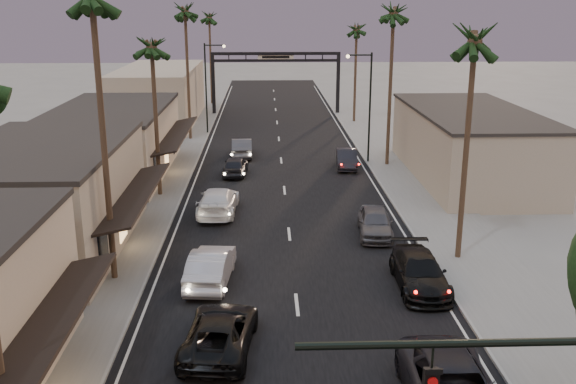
{
  "coord_description": "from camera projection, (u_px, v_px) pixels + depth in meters",
  "views": [
    {
      "loc": [
        -1.31,
        -6.59,
        12.72
      ],
      "look_at": [
        -0.06,
        28.09,
        2.5
      ],
      "focal_mm": 40.0,
      "sensor_mm": 36.0,
      "label": 1
    }
  ],
  "objects": [
    {
      "name": "ground",
      "position": [
        283.0,
        179.0,
        48.3
      ],
      "size": [
        200.0,
        200.0,
        0.0
      ],
      "primitive_type": "plane",
      "color": "slate",
      "rests_on": "ground"
    },
    {
      "name": "road",
      "position": [
        281.0,
        163.0,
        53.09
      ],
      "size": [
        14.0,
        120.0,
        0.02
      ],
      "primitive_type": "cube",
      "color": "black",
      "rests_on": "ground"
    },
    {
      "name": "sidewalk_left",
      "position": [
        177.0,
        146.0,
        59.46
      ],
      "size": [
        5.0,
        92.0,
        0.12
      ],
      "primitive_type": "cube",
      "color": "slate",
      "rests_on": "ground"
    },
    {
      "name": "sidewalk_right",
      "position": [
        381.0,
        144.0,
        60.12
      ],
      "size": [
        5.0,
        92.0,
        0.12
      ],
      "primitive_type": "cube",
      "color": "slate",
      "rests_on": "ground"
    },
    {
      "name": "storefront_mid",
      "position": [
        44.0,
        201.0,
        33.66
      ],
      "size": [
        8.0,
        14.0,
        5.5
      ],
      "primitive_type": "cube",
      "color": "gray",
      "rests_on": "ground"
    },
    {
      "name": "storefront_far",
      "position": [
        113.0,
        143.0,
        49.07
      ],
      "size": [
        8.0,
        16.0,
        5.0
      ],
      "primitive_type": "cube",
      "color": "#BEA891",
      "rests_on": "ground"
    },
    {
      "name": "storefront_dist",
      "position": [
        160.0,
        95.0,
        70.98
      ],
      "size": [
        8.0,
        20.0,
        6.0
      ],
      "primitive_type": "cube",
      "color": "gray",
      "rests_on": "ground"
    },
    {
      "name": "building_right",
      "position": [
        469.0,
        145.0,
        48.08
      ],
      "size": [
        8.0,
        18.0,
        5.0
      ],
      "primitive_type": "cube",
      "color": "gray",
      "rests_on": "ground"
    },
    {
      "name": "arch",
      "position": [
        276.0,
        67.0,
        75.5
      ],
      "size": [
        15.2,
        0.4,
        7.27
      ],
      "color": "black",
      "rests_on": "ground"
    },
    {
      "name": "streetlight_right",
      "position": [
        367.0,
        99.0,
        51.83
      ],
      "size": [
        2.13,
        0.3,
        9.0
      ],
      "color": "black",
      "rests_on": "ground"
    },
    {
      "name": "streetlight_left",
      "position": [
        209.0,
        81.0,
        63.82
      ],
      "size": [
        2.13,
        0.3,
        9.0
      ],
      "color": "black",
      "rests_on": "ground"
    },
    {
      "name": "palm_lc",
      "position": [
        151.0,
        40.0,
        41.22
      ],
      "size": [
        3.2,
        3.2,
        12.2
      ],
      "color": "#38281C",
      "rests_on": "ground"
    },
    {
      "name": "palm_ld",
      "position": [
        185.0,
        7.0,
        58.88
      ],
      "size": [
        3.2,
        3.2,
        14.2
      ],
      "color": "#38281C",
      "rests_on": "ground"
    },
    {
      "name": "palm_ra",
      "position": [
        476.0,
        32.0,
        30.03
      ],
      "size": [
        3.2,
        3.2,
        13.2
      ],
      "color": "#38281C",
      "rests_on": "ground"
    },
    {
      "name": "palm_rb",
      "position": [
        394.0,
        8.0,
        48.93
      ],
      "size": [
        3.2,
        3.2,
        14.2
      ],
      "color": "#38281C",
      "rests_on": "ground"
    },
    {
      "name": "palm_rc",
      "position": [
        357.0,
        25.0,
        68.65
      ],
      "size": [
        3.2,
        3.2,
        12.2
      ],
      "color": "#38281C",
      "rests_on": "ground"
    },
    {
      "name": "palm_far",
      "position": [
        209.0,
        14.0,
        81.22
      ],
      "size": [
        3.2,
        3.2,
        13.2
      ],
      "color": "#38281C",
      "rests_on": "ground"
    },
    {
      "name": "oncoming_pickup",
      "position": [
        220.0,
        332.0,
        24.32
      ],
      "size": [
        3.03,
        5.57,
        1.48
      ],
      "primitive_type": "imported",
      "rotation": [
        0.0,
        0.0,
        3.03
      ],
      "color": "black",
      "rests_on": "ground"
    },
    {
      "name": "oncoming_silver",
      "position": [
        211.0,
        266.0,
        30.2
      ],
      "size": [
        2.2,
        5.19,
        1.67
      ],
      "primitive_type": "imported",
      "rotation": [
        0.0,
        0.0,
        3.05
      ],
      "color": "#AAA9AF",
      "rests_on": "ground"
    },
    {
      "name": "oncoming_white",
      "position": [
        218.0,
        201.0,
        40.21
      ],
      "size": [
        2.57,
        5.76,
        1.64
      ],
      "primitive_type": "imported",
      "rotation": [
        0.0,
        0.0,
        3.09
      ],
      "color": "silver",
      "rests_on": "ground"
    },
    {
      "name": "oncoming_dgrey",
      "position": [
        235.0,
        166.0,
        49.31
      ],
      "size": [
        2.0,
        4.37,
        1.45
      ],
      "primitive_type": "imported",
      "rotation": [
        0.0,
        0.0,
        3.07
      ],
      "color": "black",
      "rests_on": "ground"
    },
    {
      "name": "oncoming_grey_far",
      "position": [
        242.0,
        148.0,
        55.25
      ],
      "size": [
        1.88,
        4.89,
        1.59
      ],
      "primitive_type": "imported",
      "rotation": [
        0.0,
        0.0,
        3.18
      ],
      "color": "#424246",
      "rests_on": "ground"
    },
    {
      "name": "curbside_black",
      "position": [
        420.0,
        272.0,
        29.65
      ],
      "size": [
        2.29,
        5.45,
        1.57
      ],
      "primitive_type": "imported",
      "rotation": [
        0.0,
        0.0,
        -0.02
      ],
      "color": "black",
      "rests_on": "ground"
    },
    {
      "name": "curbside_grey",
      "position": [
        375.0,
        222.0,
        36.39
      ],
      "size": [
        2.28,
        4.78,
        1.58
      ],
      "primitive_type": "imported",
      "rotation": [
        0.0,
        0.0,
        -0.09
      ],
      "color": "#45464A",
      "rests_on": "ground"
    },
    {
      "name": "curbside_far",
      "position": [
        347.0,
        159.0,
        51.45
      ],
      "size": [
        1.9,
        4.61,
        1.48
      ],
      "primitive_type": "imported",
      "rotation": [
        0.0,
        0.0,
        -0.07
      ],
      "color": "black",
      "rests_on": "ground"
    }
  ]
}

